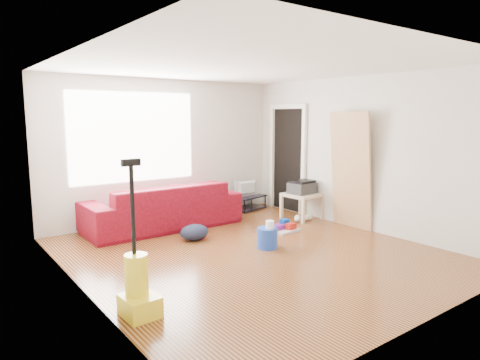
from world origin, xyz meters
TOP-DOWN VIEW (x-y plane):
  - room at (0.07, 0.15)m, footprint 4.51×5.01m
  - sofa at (-0.36, 1.95)m, footprint 2.57×1.00m
  - tv_stand at (1.65, 2.22)m, footprint 0.80×0.57m
  - tv at (1.65, 2.22)m, footprint 0.57×0.07m
  - side_table at (1.95, 1.01)m, footprint 0.61×0.61m
  - printer at (1.95, 1.01)m, footprint 0.48×0.37m
  - bucket at (0.31, 0.05)m, footprint 0.36×0.36m
  - toilet_paper at (0.33, 0.01)m, footprint 0.12×0.12m
  - cleaning_tray at (1.11, 0.59)m, footprint 0.49×0.41m
  - backpack at (-0.32, 1.01)m, footprint 0.47×0.40m
  - sneakers at (1.85, 0.88)m, footprint 0.48×0.27m
  - vacuum at (-2.00, -0.81)m, footprint 0.32×0.37m
  - door_panel at (2.13, 0.09)m, footprint 0.24×0.77m

SIDE VIEW (x-z plane):
  - sofa at x=-0.36m, z-range -0.38..0.38m
  - bucket at x=0.31m, z-range -0.15..0.15m
  - backpack at x=-0.32m, z-range -0.12..0.12m
  - door_panel at x=2.13m, z-range -0.96..0.96m
  - cleaning_tray at x=1.11m, z-range -0.03..0.13m
  - sneakers at x=1.85m, z-range 0.00..0.11m
  - tv_stand at x=1.65m, z-range 0.01..0.28m
  - toilet_paper at x=0.33m, z-range 0.15..0.25m
  - vacuum at x=-2.00m, z-range -0.46..1.01m
  - side_table at x=1.95m, z-range 0.16..0.63m
  - tv at x=1.65m, z-range 0.27..0.60m
  - printer at x=1.95m, z-range 0.47..0.70m
  - room at x=0.07m, z-range 0.00..2.51m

